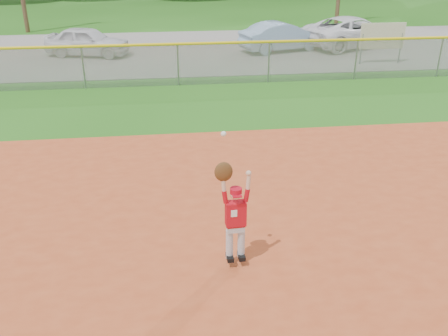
# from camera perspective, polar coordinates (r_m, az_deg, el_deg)

# --- Properties ---
(ground) EXTENTS (120.00, 120.00, 0.00)m
(ground) POSITION_cam_1_polar(r_m,az_deg,el_deg) (9.38, -2.59, -7.23)
(ground) COLOR #236116
(ground) RESTS_ON ground
(parking_strip) EXTENTS (44.00, 10.00, 0.03)m
(parking_strip) POSITION_cam_1_polar(r_m,az_deg,el_deg) (24.43, -5.79, 13.21)
(parking_strip) COLOR slate
(parking_strip) RESTS_ON ground
(car_white_a) EXTENTS (4.00, 2.45, 1.27)m
(car_white_a) POSITION_cam_1_polar(r_m,az_deg,el_deg) (23.87, -15.36, 13.79)
(car_white_a) COLOR silver
(car_white_a) RESTS_ON parking_strip
(car_blue) EXTENTS (4.23, 2.49, 1.32)m
(car_blue) POSITION_cam_1_polar(r_m,az_deg,el_deg) (24.26, 6.66, 14.71)
(car_blue) COLOR #87A8C9
(car_blue) RESTS_ON parking_strip
(car_white_b) EXTENTS (5.67, 4.15, 1.43)m
(car_white_b) POSITION_cam_1_polar(r_m,az_deg,el_deg) (25.81, 14.53, 14.86)
(car_white_b) COLOR white
(car_white_b) RESTS_ON parking_strip
(sponsor_sign) EXTENTS (1.92, 0.08, 1.71)m
(sponsor_sign) POSITION_cam_1_polar(r_m,az_deg,el_deg) (22.52, 17.65, 14.07)
(sponsor_sign) COLOR gray
(sponsor_sign) RESTS_ON ground
(outfield_fence) EXTENTS (40.06, 0.10, 1.55)m
(outfield_fence) POSITION_cam_1_polar(r_m,az_deg,el_deg) (18.38, -5.29, 12.05)
(outfield_fence) COLOR gray
(outfield_fence) RESTS_ON ground
(ballplayer) EXTENTS (0.58, 0.25, 2.25)m
(ballplayer) POSITION_cam_1_polar(r_m,az_deg,el_deg) (7.93, 1.14, -5.08)
(ballplayer) COLOR silver
(ballplayer) RESTS_ON ground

